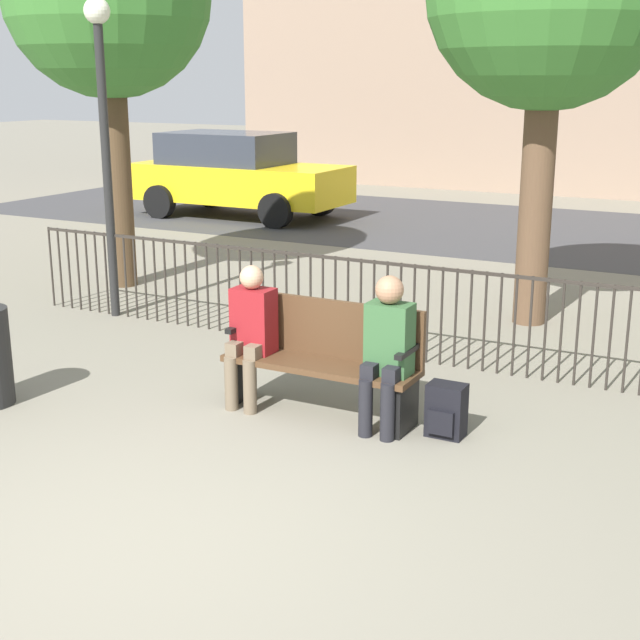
{
  "coord_description": "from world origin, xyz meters",
  "views": [
    {
      "loc": [
        3.15,
        -3.7,
        2.65
      ],
      "look_at": [
        0.0,
        2.29,
        0.8
      ],
      "focal_mm": 50.0,
      "sensor_mm": 36.0,
      "label": 1
    }
  ],
  "objects_px": {
    "backpack": "(446,411)",
    "parked_car_0": "(236,173)",
    "park_bench": "(325,355)",
    "seated_person_0": "(251,329)",
    "seated_person_1": "(387,346)",
    "lamp_post": "(103,110)"
  },
  "relations": [
    {
      "from": "lamp_post",
      "to": "backpack",
      "type": "bearing_deg",
      "value": -19.44
    },
    {
      "from": "seated_person_0",
      "to": "parked_car_0",
      "type": "height_order",
      "value": "parked_car_0"
    },
    {
      "from": "park_bench",
      "to": "seated_person_0",
      "type": "distance_m",
      "value": 0.65
    },
    {
      "from": "backpack",
      "to": "seated_person_0",
      "type": "bearing_deg",
      "value": -176.17
    },
    {
      "from": "backpack",
      "to": "parked_car_0",
      "type": "relative_size",
      "value": 0.1
    },
    {
      "from": "seated_person_0",
      "to": "backpack",
      "type": "height_order",
      "value": "seated_person_0"
    },
    {
      "from": "seated_person_1",
      "to": "parked_car_0",
      "type": "bearing_deg",
      "value": 128.78
    },
    {
      "from": "backpack",
      "to": "lamp_post",
      "type": "height_order",
      "value": "lamp_post"
    },
    {
      "from": "lamp_post",
      "to": "parked_car_0",
      "type": "xyz_separation_m",
      "value": [
        -2.87,
        6.99,
        -1.47
      ]
    },
    {
      "from": "park_bench",
      "to": "seated_person_1",
      "type": "relative_size",
      "value": 1.32
    },
    {
      "from": "park_bench",
      "to": "lamp_post",
      "type": "distance_m",
      "value": 4.29
    },
    {
      "from": "park_bench",
      "to": "parked_car_0",
      "type": "relative_size",
      "value": 0.38
    },
    {
      "from": "seated_person_0",
      "to": "seated_person_1",
      "type": "distance_m",
      "value": 1.21
    },
    {
      "from": "park_bench",
      "to": "seated_person_1",
      "type": "bearing_deg",
      "value": -11.94
    },
    {
      "from": "seated_person_1",
      "to": "parked_car_0",
      "type": "height_order",
      "value": "parked_car_0"
    },
    {
      "from": "seated_person_1",
      "to": "parked_car_0",
      "type": "distance_m",
      "value": 11.19
    },
    {
      "from": "seated_person_0",
      "to": "backpack",
      "type": "relative_size",
      "value": 2.85
    },
    {
      "from": "park_bench",
      "to": "backpack",
      "type": "height_order",
      "value": "park_bench"
    },
    {
      "from": "parked_car_0",
      "to": "backpack",
      "type": "bearing_deg",
      "value": -49.11
    },
    {
      "from": "seated_person_0",
      "to": "lamp_post",
      "type": "height_order",
      "value": "lamp_post"
    },
    {
      "from": "seated_person_0",
      "to": "park_bench",
      "type": "bearing_deg",
      "value": 11.81
    },
    {
      "from": "park_bench",
      "to": "parked_car_0",
      "type": "bearing_deg",
      "value": 126.71
    }
  ]
}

